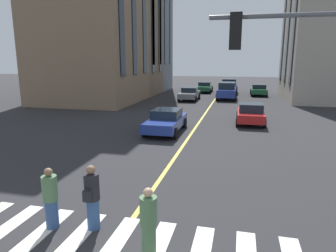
# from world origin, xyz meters

# --- Properties ---
(lane_centre_line) EXTENTS (80.00, 0.16, 0.01)m
(lane_centre_line) POSITION_xyz_m (20.00, 0.00, 0.00)
(lane_centre_line) COLOR #D8C64C
(lane_centre_line) RESTS_ON ground_plane
(crosswalk_marking) EXTENTS (2.40, 8.45, 0.01)m
(crosswalk_marking) POSITION_xyz_m (2.61, 0.00, 0.01)
(crosswalk_marking) COLOR silver
(crosswalk_marking) RESTS_ON ground_plane
(car_blue_far) EXTENTS (4.40, 1.95, 1.37)m
(car_blue_far) POSITION_xyz_m (13.96, 1.55, 0.70)
(car_blue_far) COLOR navy
(car_blue_far) RESTS_ON ground_plane
(car_green_parked_b) EXTENTS (4.40, 1.95, 1.37)m
(car_green_parked_b) POSITION_xyz_m (37.93, 2.03, 0.70)
(car_green_parked_b) COLOR #1E6038
(car_green_parked_b) RESTS_ON ground_plane
(car_blue_near) EXTENTS (4.70, 2.14, 1.88)m
(car_blue_near) POSITION_xyz_m (37.31, -1.25, 0.97)
(car_blue_near) COLOR navy
(car_blue_near) RESTS_ON ground_plane
(car_red_trailing) EXTENTS (3.90, 1.89, 1.40)m
(car_red_trailing) POSITION_xyz_m (17.77, -3.46, 0.70)
(car_red_trailing) COLOR #B21E1E
(car_red_trailing) RESTS_ON ground_plane
(car_blue_mid) EXTENTS (4.70, 2.14, 1.88)m
(car_blue_mid) POSITION_xyz_m (30.83, -1.25, 0.97)
(car_blue_mid) COLOR navy
(car_blue_mid) RESTS_ON ground_plane
(car_green_oncoming) EXTENTS (4.40, 1.95, 1.37)m
(car_green_oncoming) POSITION_xyz_m (35.67, -4.90, 0.70)
(car_green_oncoming) COLOR #1E6038
(car_green_oncoming) RESTS_ON ground_plane
(car_grey_parked_a) EXTENTS (4.40, 1.95, 1.37)m
(car_grey_parked_a) POSITION_xyz_m (29.24, 2.67, 0.70)
(car_grey_parked_a) COLOR slate
(car_grey_parked_a) RESTS_ON ground_plane
(pedestrian_near) EXTENTS (0.38, 0.38, 1.60)m
(pedestrian_near) POSITION_xyz_m (2.38, -0.89, 0.79)
(pedestrian_near) COLOR #4C724C
(pedestrian_near) RESTS_ON ground_plane
(pedestrian_companion) EXTENTS (0.50, 0.38, 1.71)m
(pedestrian_companion) POSITION_xyz_m (3.10, 0.80, 0.86)
(pedestrian_companion) COLOR #2D4C7F
(pedestrian_companion) RESTS_ON ground_plane
(pedestrian_far) EXTENTS (0.38, 0.38, 1.62)m
(pedestrian_far) POSITION_xyz_m (2.90, 1.86, 0.81)
(pedestrian_far) COLOR #2D4C7F
(pedestrian_far) RESTS_ON ground_plane
(traffic_light_mast) EXTENTS (0.36, 4.59, 5.50)m
(traffic_light_mast) POSITION_xyz_m (4.86, -4.69, 3.92)
(traffic_light_mast) COLOR #595B60
(traffic_light_mast) RESTS_ON ground_plane
(building_right_near) EXTENTS (11.93, 8.87, 12.66)m
(building_right_near) POSITION_xyz_m (33.20, -11.87, 6.33)
(building_right_near) COLOR #A89E8E
(building_right_near) RESTS_ON ground_plane
(building_left_far) EXTENTS (16.08, 9.54, 20.38)m
(building_left_far) POSITION_xyz_m (28.56, 12.20, 10.19)
(building_left_far) COLOR #846B51
(building_left_far) RESTS_ON ground_plane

